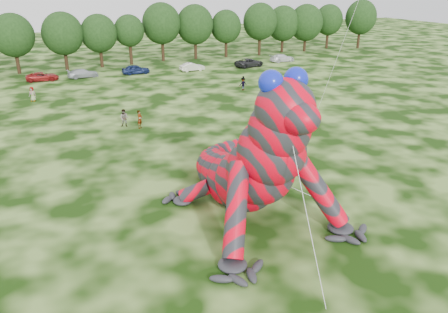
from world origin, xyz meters
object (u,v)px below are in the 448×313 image
tree_14 (283,29)px  car_7 (282,58)px  tree_12 (226,34)px  tree_15 (306,28)px  inflatable_gecko (236,133)px  spectator_0 (140,119)px  car_5 (192,67)px  tree_10 (162,32)px  tree_16 (328,26)px  tree_13 (260,29)px  spectator_3 (243,81)px  tree_9 (130,40)px  tree_8 (100,41)px  car_2 (42,77)px  spectator_4 (32,94)px  tree_17 (360,24)px  car_3 (83,73)px  tree_7 (64,41)px  spectator_1 (124,118)px  car_4 (136,69)px  spectator_2 (243,84)px  tree_11 (195,32)px  car_6 (249,63)px  tree_6 (14,44)px  spectator_5 (266,118)px

tree_14 → car_7: 12.64m
tree_12 → tree_15: tree_15 is taller
inflatable_gecko → spectator_0: bearing=91.0°
tree_15 → car_5: (-29.57, -10.69, -4.13)m
tree_10 → tree_16: 38.06m
tree_13 → spectator_3: tree_13 is taller
tree_9 → inflatable_gecko: bearing=-96.0°
tree_8 → spectator_3: 28.82m
spectator_0 → tree_13: bearing=-1.2°
car_2 → spectator_4: bearing=176.7°
car_2 → spectator_0: spectator_0 is taller
tree_17 → car_3: 61.08m
tree_14 → spectator_0: (-40.06, -37.96, -3.76)m
tree_7 → tree_13: 37.21m
spectator_0 → spectator_1: bearing=92.9°
tree_9 → car_2: 17.88m
tree_13 → car_7: 9.71m
spectator_3 → car_2: bearing=-87.2°
tree_17 → spectator_3: size_ratio=6.62×
spectator_0 → spectator_1: 1.72m
spectator_1 → car_4: bearing=101.3°
tree_9 → car_3: size_ratio=1.86×
spectator_2 → spectator_1: bearing=22.8°
tree_11 → spectator_4: bearing=-144.7°
tree_10 → tree_11: (6.39, -0.38, -0.22)m
tree_7 → spectator_4: (-6.14, -19.84, -3.84)m
tree_10 → spectator_4: bearing=-137.5°
tree_9 → car_6: 21.59m
inflatable_gecko → spectator_2: 33.21m
car_4 → spectator_3: spectator_3 is taller
tree_6 → car_5: bearing=-20.0°
tree_15 → car_3: size_ratio=2.06×
tree_8 → car_6: bearing=-24.0°
tree_6 → car_4: tree_6 is taller
tree_10 → spectator_4: 32.31m
tree_9 → car_6: bearing=-30.7°
tree_12 → spectator_0: size_ratio=4.77×
tree_11 → car_4: size_ratio=2.27×
car_2 → tree_8: bearing=-47.1°
tree_12 → car_2: size_ratio=1.91×
tree_9 → car_7: tree_9 is taller
tree_11 → tree_17: (38.16, -1.53, 0.11)m
inflatable_gecko → tree_16: bearing=44.0°
tree_11 → tree_17: 38.19m
tree_10 → spectator_2: 27.82m
car_5 → spectator_2: spectator_2 is taller
tree_10 → spectator_4: tree_10 is taller
car_2 → spectator_5: 38.59m
tree_16 → car_6: 29.36m
tree_15 → tree_7: bearing=-178.9°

